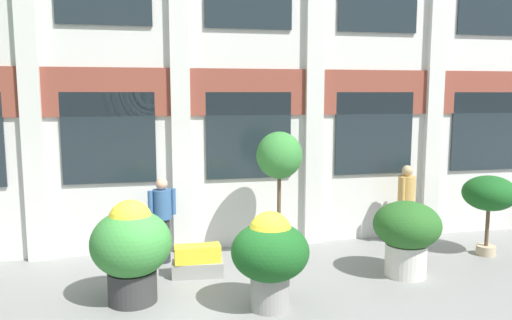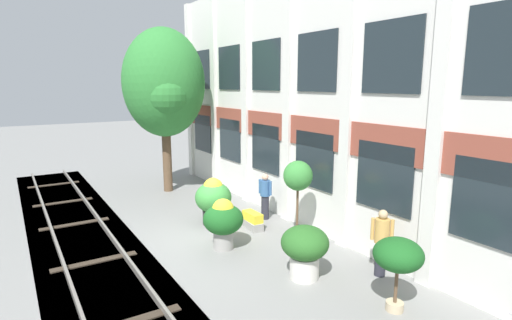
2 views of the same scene
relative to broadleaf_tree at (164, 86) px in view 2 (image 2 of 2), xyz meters
The scene contains 12 objects.
ground_plane 7.26m from the broadleaf_tree, ahead, with size 80.00×80.00×0.00m, color gray.
apartment_facade 6.15m from the broadleaf_tree, 22.84° to the left, with size 16.29×0.64×8.19m.
rail_tracks 8.34m from the broadleaf_tree, 35.73° to the right, with size 23.93×2.80×0.43m.
broadleaf_tree is the anchor object (origin of this frame).
potted_plant_glazed_jar 9.98m from the broadleaf_tree, ahead, with size 1.13×1.13×1.28m.
potted_plant_low_pan 11.81m from the broadleaf_tree, ahead, with size 0.99×0.99×1.54m.
potted_plant_tall_urn 7.93m from the broadleaf_tree, ahead, with size 0.84×0.84×2.39m.
potted_plant_ribbed_drum 7.67m from the broadleaf_tree, ahead, with size 1.12×1.12×1.43m.
potted_plant_fluted_column 5.97m from the broadleaf_tree, ahead, with size 1.18×1.18×1.54m.
potted_plant_square_trough 7.20m from the broadleaf_tree, ahead, with size 0.89×0.44×0.53m.
resident_by_doorway 6.56m from the broadleaf_tree, 16.07° to the left, with size 0.50×0.34×1.57m.
resident_watching_tracks 10.86m from the broadleaf_tree, ahead, with size 0.42×0.39×1.64m.
Camera 2 is at (10.42, -4.73, 4.53)m, focal length 28.00 mm.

